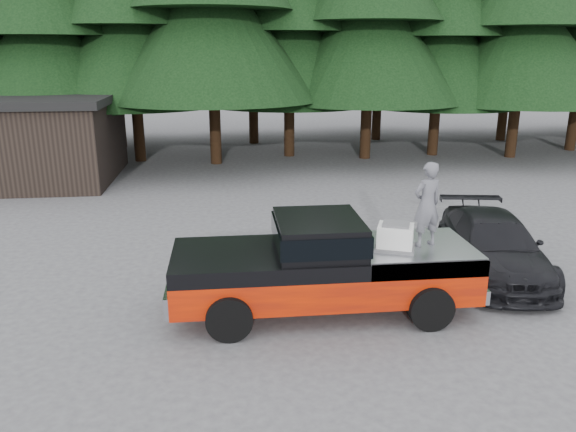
{
  "coord_description": "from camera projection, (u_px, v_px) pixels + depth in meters",
  "views": [
    {
      "loc": [
        -0.56,
        -10.78,
        5.02
      ],
      "look_at": [
        0.65,
        0.0,
        1.76
      ],
      "focal_mm": 35.0,
      "sensor_mm": 36.0,
      "label": 1
    }
  ],
  "objects": [
    {
      "name": "ground",
      "position": [
        257.0,
        297.0,
        11.77
      ],
      "size": [
        120.0,
        120.0,
        0.0
      ],
      "primitive_type": "plane",
      "color": "#464648",
      "rests_on": "ground"
    },
    {
      "name": "pickup_truck",
      "position": [
        323.0,
        279.0,
        11.0
      ],
      "size": [
        6.0,
        2.04,
        1.33
      ],
      "primitive_type": null,
      "color": "red",
      "rests_on": "ground"
    },
    {
      "name": "truck_cab",
      "position": [
        319.0,
        233.0,
        10.72
      ],
      "size": [
        1.66,
        1.9,
        0.59
      ],
      "primitive_type": "cube",
      "color": "black",
      "rests_on": "pickup_truck"
    },
    {
      "name": "air_compressor",
      "position": [
        395.0,
        238.0,
        10.67
      ],
      "size": [
        0.81,
        0.75,
        0.45
      ],
      "primitive_type": "cube",
      "rotation": [
        0.0,
        0.0,
        -0.37
      ],
      "color": "silver",
      "rests_on": "pickup_truck"
    },
    {
      "name": "man_on_bed",
      "position": [
        427.0,
        204.0,
        10.71
      ],
      "size": [
        0.69,
        0.55,
        1.65
      ],
      "primitive_type": "imported",
      "rotation": [
        0.0,
        0.0,
        3.44
      ],
      "color": "#58585F",
      "rests_on": "pickup_truck"
    },
    {
      "name": "parked_car",
      "position": [
        493.0,
        245.0,
        12.9
      ],
      "size": [
        2.56,
        4.82,
        1.33
      ],
      "primitive_type": "imported",
      "rotation": [
        0.0,
        0.0,
        -0.16
      ],
      "color": "black",
      "rests_on": "ground"
    },
    {
      "name": "utility_building",
      "position": [
        7.0,
        138.0,
        21.75
      ],
      "size": [
        8.4,
        6.4,
        3.3
      ],
      "color": "black",
      "rests_on": "ground"
    }
  ]
}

